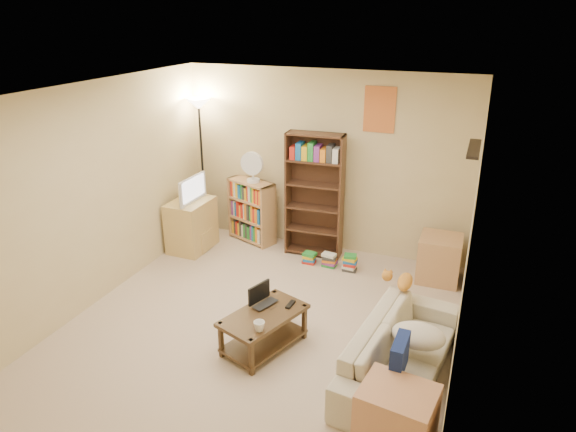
{
  "coord_description": "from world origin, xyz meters",
  "views": [
    {
      "loc": [
        1.99,
        -4.27,
        3.19
      ],
      "look_at": [
        0.07,
        0.7,
        1.05
      ],
      "focal_mm": 32.0,
      "sensor_mm": 36.0,
      "label": 1
    }
  ],
  "objects_px": {
    "side_table": "(439,259)",
    "short_bookshelf": "(252,211)",
    "tabby_cat": "(402,281)",
    "television": "(189,189)",
    "desk_fan": "(252,166)",
    "mug": "(259,326)",
    "laptop": "(268,306)",
    "tv_stand": "(192,225)",
    "end_cabinet": "(397,415)",
    "coffee_table": "(264,326)",
    "tall_bookshelf": "(314,193)",
    "sofa": "(401,351)",
    "floor_lamp": "(200,128)"
  },
  "relations": [
    {
      "from": "mug",
      "to": "coffee_table",
      "type": "bearing_deg",
      "value": 105.93
    },
    {
      "from": "side_table",
      "to": "tall_bookshelf",
      "type": "bearing_deg",
      "value": 175.42
    },
    {
      "from": "short_bookshelf",
      "to": "coffee_table",
      "type": "bearing_deg",
      "value": -41.24
    },
    {
      "from": "tall_bookshelf",
      "to": "side_table",
      "type": "bearing_deg",
      "value": -7.22
    },
    {
      "from": "television",
      "to": "end_cabinet",
      "type": "xyz_separation_m",
      "value": [
        3.35,
        -2.5,
        -0.67
      ]
    },
    {
      "from": "end_cabinet",
      "to": "desk_fan",
      "type": "bearing_deg",
      "value": 130.94
    },
    {
      "from": "television",
      "to": "mug",
      "type": "bearing_deg",
      "value": -134.78
    },
    {
      "from": "mug",
      "to": "short_bookshelf",
      "type": "height_order",
      "value": "short_bookshelf"
    },
    {
      "from": "tabby_cat",
      "to": "desk_fan",
      "type": "relative_size",
      "value": 0.95
    },
    {
      "from": "coffee_table",
      "to": "television",
      "type": "xyz_separation_m",
      "value": [
        -1.89,
        1.77,
        0.66
      ]
    },
    {
      "from": "short_bookshelf",
      "to": "floor_lamp",
      "type": "xyz_separation_m",
      "value": [
        -0.78,
        0.0,
        1.17
      ]
    },
    {
      "from": "tabby_cat",
      "to": "television",
      "type": "height_order",
      "value": "television"
    },
    {
      "from": "tall_bookshelf",
      "to": "end_cabinet",
      "type": "relative_size",
      "value": 3.01
    },
    {
      "from": "coffee_table",
      "to": "mug",
      "type": "distance_m",
      "value": 0.35
    },
    {
      "from": "mug",
      "to": "tall_bookshelf",
      "type": "xyz_separation_m",
      "value": [
        -0.3,
        2.52,
        0.46
      ]
    },
    {
      "from": "desk_fan",
      "to": "laptop",
      "type": "bearing_deg",
      "value": -61.81
    },
    {
      "from": "coffee_table",
      "to": "television",
      "type": "distance_m",
      "value": 2.67
    },
    {
      "from": "tabby_cat",
      "to": "side_table",
      "type": "distance_m",
      "value": 1.38
    },
    {
      "from": "sofa",
      "to": "end_cabinet",
      "type": "bearing_deg",
      "value": -165.17
    },
    {
      "from": "desk_fan",
      "to": "end_cabinet",
      "type": "height_order",
      "value": "desk_fan"
    },
    {
      "from": "side_table",
      "to": "tabby_cat",
      "type": "bearing_deg",
      "value": -101.8
    },
    {
      "from": "sofa",
      "to": "tall_bookshelf",
      "type": "distance_m",
      "value": 2.76
    },
    {
      "from": "tv_stand",
      "to": "television",
      "type": "distance_m",
      "value": 0.54
    },
    {
      "from": "tall_bookshelf",
      "to": "floor_lamp",
      "type": "distance_m",
      "value": 1.92
    },
    {
      "from": "tabby_cat",
      "to": "desk_fan",
      "type": "xyz_separation_m",
      "value": [
        -2.38,
        1.51,
        0.56
      ]
    },
    {
      "from": "tall_bookshelf",
      "to": "end_cabinet",
      "type": "distance_m",
      "value": 3.47
    },
    {
      "from": "tv_stand",
      "to": "tall_bookshelf",
      "type": "relative_size",
      "value": 0.42
    },
    {
      "from": "laptop",
      "to": "sofa",
      "type": "bearing_deg",
      "value": -72.54
    },
    {
      "from": "sofa",
      "to": "tv_stand",
      "type": "distance_m",
      "value": 3.68
    },
    {
      "from": "tabby_cat",
      "to": "tv_stand",
      "type": "xyz_separation_m",
      "value": [
        -3.11,
        0.99,
        -0.24
      ]
    },
    {
      "from": "sofa",
      "to": "end_cabinet",
      "type": "xyz_separation_m",
      "value": [
        0.1,
        -0.79,
        -0.03
      ]
    },
    {
      "from": "coffee_table",
      "to": "end_cabinet",
      "type": "height_order",
      "value": "end_cabinet"
    },
    {
      "from": "sofa",
      "to": "end_cabinet",
      "type": "height_order",
      "value": "sofa"
    },
    {
      "from": "laptop",
      "to": "side_table",
      "type": "xyz_separation_m",
      "value": [
        1.5,
        1.96,
        -0.11
      ]
    },
    {
      "from": "laptop",
      "to": "side_table",
      "type": "relative_size",
      "value": 0.57
    },
    {
      "from": "end_cabinet",
      "to": "television",
      "type": "bearing_deg",
      "value": 143.28
    },
    {
      "from": "tall_bookshelf",
      "to": "short_bookshelf",
      "type": "bearing_deg",
      "value": 171.28
    },
    {
      "from": "tall_bookshelf",
      "to": "side_table",
      "type": "height_order",
      "value": "tall_bookshelf"
    },
    {
      "from": "coffee_table",
      "to": "television",
      "type": "relative_size",
      "value": 1.58
    },
    {
      "from": "mug",
      "to": "end_cabinet",
      "type": "relative_size",
      "value": 0.27
    },
    {
      "from": "coffee_table",
      "to": "laptop",
      "type": "relative_size",
      "value": 3.02
    },
    {
      "from": "side_table",
      "to": "end_cabinet",
      "type": "distance_m",
      "value": 2.82
    },
    {
      "from": "tabby_cat",
      "to": "tv_stand",
      "type": "height_order",
      "value": "tv_stand"
    },
    {
      "from": "mug",
      "to": "side_table",
      "type": "height_order",
      "value": "side_table"
    },
    {
      "from": "tabby_cat",
      "to": "side_table",
      "type": "bearing_deg",
      "value": 78.2
    },
    {
      "from": "side_table",
      "to": "short_bookshelf",
      "type": "bearing_deg",
      "value": 174.87
    },
    {
      "from": "tv_stand",
      "to": "short_bookshelf",
      "type": "distance_m",
      "value": 0.89
    },
    {
      "from": "tv_stand",
      "to": "television",
      "type": "relative_size",
      "value": 1.14
    },
    {
      "from": "laptop",
      "to": "desk_fan",
      "type": "height_order",
      "value": "desk_fan"
    },
    {
      "from": "mug",
      "to": "short_bookshelf",
      "type": "relative_size",
      "value": 0.16
    }
  ]
}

